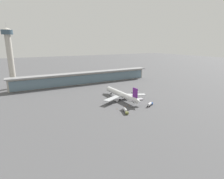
{
  "coord_description": "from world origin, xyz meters",
  "views": [
    {
      "loc": [
        -87.39,
        -143.05,
        51.79
      ],
      "look_at": [
        0.0,
        10.46,
        7.08
      ],
      "focal_mm": 29.65,
      "sensor_mm": 36.0,
      "label": 1
    }
  ],
  "objects_px": {
    "service_truck_under_wing_blue": "(150,104)",
    "service_truck_mid_apron_grey": "(135,93)",
    "control_tower": "(10,54)",
    "service_truck_near_nose_olive": "(126,111)",
    "safety_cone_alpha": "(117,109)",
    "airliner_on_stand": "(122,95)",
    "safety_cone_charlie": "(125,107)",
    "safety_cone_bravo": "(129,105)"
  },
  "relations": [
    {
      "from": "safety_cone_charlie",
      "to": "safety_cone_bravo",
      "type": "bearing_deg",
      "value": 15.36
    },
    {
      "from": "service_truck_mid_apron_grey",
      "to": "service_truck_near_nose_olive",
      "type": "bearing_deg",
      "value": -134.33
    },
    {
      "from": "airliner_on_stand",
      "to": "safety_cone_charlie",
      "type": "relative_size",
      "value": 82.38
    },
    {
      "from": "service_truck_mid_apron_grey",
      "to": "safety_cone_charlie",
      "type": "bearing_deg",
      "value": -137.83
    },
    {
      "from": "safety_cone_alpha",
      "to": "safety_cone_charlie",
      "type": "height_order",
      "value": "same"
    },
    {
      "from": "safety_cone_bravo",
      "to": "safety_cone_charlie",
      "type": "height_order",
      "value": "same"
    },
    {
      "from": "service_truck_under_wing_blue",
      "to": "safety_cone_charlie",
      "type": "distance_m",
      "value": 21.02
    },
    {
      "from": "service_truck_under_wing_blue",
      "to": "safety_cone_bravo",
      "type": "bearing_deg",
      "value": 147.32
    },
    {
      "from": "service_truck_mid_apron_grey",
      "to": "safety_cone_alpha",
      "type": "xyz_separation_m",
      "value": [
        -39.6,
        -29.04,
        -1.37
      ]
    },
    {
      "from": "service_truck_under_wing_blue",
      "to": "service_truck_near_nose_olive",
      "type": "bearing_deg",
      "value": -173.77
    },
    {
      "from": "airliner_on_stand",
      "to": "control_tower",
      "type": "xyz_separation_m",
      "value": [
        -85.73,
        100.67,
        34.93
      ]
    },
    {
      "from": "service_truck_under_wing_blue",
      "to": "service_truck_mid_apron_grey",
      "type": "relative_size",
      "value": 1.16
    },
    {
      "from": "service_truck_near_nose_olive",
      "to": "service_truck_under_wing_blue",
      "type": "xyz_separation_m",
      "value": [
        26.53,
        2.9,
        0.0
      ]
    },
    {
      "from": "service_truck_under_wing_blue",
      "to": "airliner_on_stand",
      "type": "bearing_deg",
      "value": 112.02
    },
    {
      "from": "control_tower",
      "to": "safety_cone_bravo",
      "type": "bearing_deg",
      "value": -55.25
    },
    {
      "from": "control_tower",
      "to": "service_truck_near_nose_olive",
      "type": "bearing_deg",
      "value": -61.76
    },
    {
      "from": "control_tower",
      "to": "safety_cone_bravo",
      "type": "distance_m",
      "value": 149.34
    },
    {
      "from": "service_truck_under_wing_blue",
      "to": "control_tower",
      "type": "relative_size",
      "value": 0.12
    },
    {
      "from": "service_truck_near_nose_olive",
      "to": "safety_cone_alpha",
      "type": "distance_m",
      "value": 9.79
    },
    {
      "from": "airliner_on_stand",
      "to": "service_truck_mid_apron_grey",
      "type": "height_order",
      "value": "airliner_on_stand"
    },
    {
      "from": "control_tower",
      "to": "safety_cone_charlie",
      "type": "distance_m",
      "value": 147.82
    },
    {
      "from": "service_truck_near_nose_olive",
      "to": "control_tower",
      "type": "relative_size",
      "value": 0.12
    },
    {
      "from": "airliner_on_stand",
      "to": "service_truck_mid_apron_grey",
      "type": "xyz_separation_m",
      "value": [
        22.03,
        8.6,
        -3.16
      ]
    },
    {
      "from": "safety_cone_charlie",
      "to": "service_truck_mid_apron_grey",
      "type": "bearing_deg",
      "value": 42.17
    },
    {
      "from": "service_truck_mid_apron_grey",
      "to": "airliner_on_stand",
      "type": "bearing_deg",
      "value": -158.67
    },
    {
      "from": "service_truck_near_nose_olive",
      "to": "safety_cone_alpha",
      "type": "xyz_separation_m",
      "value": [
        -1.97,
        9.49,
        -1.39
      ]
    },
    {
      "from": "safety_cone_charlie",
      "to": "service_truck_near_nose_olive",
      "type": "bearing_deg",
      "value": -123.22
    },
    {
      "from": "service_truck_near_nose_olive",
      "to": "service_truck_mid_apron_grey",
      "type": "height_order",
      "value": "service_truck_mid_apron_grey"
    },
    {
      "from": "service_truck_under_wing_blue",
      "to": "safety_cone_alpha",
      "type": "distance_m",
      "value": 29.28
    },
    {
      "from": "service_truck_mid_apron_grey",
      "to": "control_tower",
      "type": "bearing_deg",
      "value": 139.49
    },
    {
      "from": "service_truck_under_wing_blue",
      "to": "safety_cone_bravo",
      "type": "xyz_separation_m",
      "value": [
        -14.57,
        9.35,
        -1.39
      ]
    },
    {
      "from": "service_truck_near_nose_olive",
      "to": "safety_cone_charlie",
      "type": "height_order",
      "value": "service_truck_near_nose_olive"
    },
    {
      "from": "service_truck_under_wing_blue",
      "to": "safety_cone_alpha",
      "type": "relative_size",
      "value": 12.33
    },
    {
      "from": "safety_cone_charlie",
      "to": "safety_cone_alpha",
      "type": "bearing_deg",
      "value": -171.05
    },
    {
      "from": "control_tower",
      "to": "safety_cone_charlie",
      "type": "relative_size",
      "value": 104.26
    },
    {
      "from": "service_truck_near_nose_olive",
      "to": "safety_cone_bravo",
      "type": "xyz_separation_m",
      "value": [
        11.96,
        12.24,
        -1.39
      ]
    },
    {
      "from": "service_truck_mid_apron_grey",
      "to": "safety_cone_bravo",
      "type": "height_order",
      "value": "service_truck_mid_apron_grey"
    },
    {
      "from": "airliner_on_stand",
      "to": "safety_cone_charlie",
      "type": "bearing_deg",
      "value": -113.97
    },
    {
      "from": "control_tower",
      "to": "safety_cone_alpha",
      "type": "height_order",
      "value": "control_tower"
    },
    {
      "from": "airliner_on_stand",
      "to": "service_truck_near_nose_olive",
      "type": "bearing_deg",
      "value": -117.53
    },
    {
      "from": "airliner_on_stand",
      "to": "safety_cone_alpha",
      "type": "xyz_separation_m",
      "value": [
        -17.57,
        -20.44,
        -4.53
      ]
    },
    {
      "from": "service_truck_near_nose_olive",
      "to": "control_tower",
      "type": "distance_m",
      "value": 153.04
    }
  ]
}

